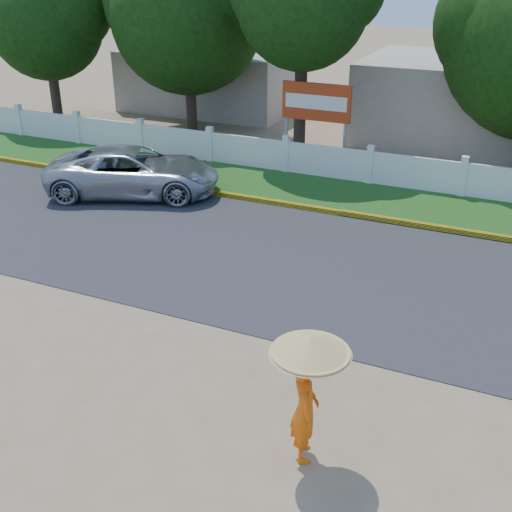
{
  "coord_description": "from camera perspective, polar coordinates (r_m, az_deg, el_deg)",
  "views": [
    {
      "loc": [
        4.97,
        -9.03,
        7.09
      ],
      "look_at": [
        0.0,
        2.0,
        1.3
      ],
      "focal_mm": 45.0,
      "sensor_mm": 36.0,
      "label": 1
    }
  ],
  "objects": [
    {
      "name": "vehicle",
      "position": [
        20.82,
        -10.84,
        7.38
      ],
      "size": [
        5.91,
        4.3,
        1.49
      ],
      "primitive_type": "imported",
      "rotation": [
        0.0,
        0.0,
        1.95
      ],
      "color": "#AFB3B7",
      "rests_on": "ground"
    },
    {
      "name": "building_near",
      "position": [
        27.65,
        20.18,
        12.61
      ],
      "size": [
        10.0,
        6.0,
        3.2
      ],
      "primitive_type": "cube",
      "color": "#B7AD99",
      "rests_on": "ground"
    },
    {
      "name": "grass_verge",
      "position": [
        20.68,
        8.9,
        5.25
      ],
      "size": [
        60.0,
        3.5,
        0.03
      ],
      "primitive_type": "cube",
      "color": "#2D601E",
      "rests_on": "ground"
    },
    {
      "name": "road",
      "position": [
        16.06,
        3.67,
        -0.64
      ],
      "size": [
        60.0,
        7.0,
        0.02
      ],
      "primitive_type": "cube",
      "color": "#38383A",
      "rests_on": "ground"
    },
    {
      "name": "ground",
      "position": [
        12.51,
        -3.81,
        -9.01
      ],
      "size": [
        120.0,
        120.0,
        0.0
      ],
      "primitive_type": "plane",
      "color": "#9E8460",
      "rests_on": "ground"
    },
    {
      "name": "curb",
      "position": [
        19.12,
        7.49,
        3.84
      ],
      "size": [
        40.0,
        0.18,
        0.16
      ],
      "primitive_type": "cube",
      "color": "yellow",
      "rests_on": "ground"
    },
    {
      "name": "tree_row",
      "position": [
        23.72,
        17.3,
        19.28
      ],
      "size": [
        34.77,
        7.48,
        9.05
      ],
      "color": "#473828",
      "rests_on": "ground"
    },
    {
      "name": "billboard",
      "position": [
        23.08,
        5.36,
        13.09
      ],
      "size": [
        2.5,
        0.13,
        2.95
      ],
      "color": "gray",
      "rests_on": "ground"
    },
    {
      "name": "fence",
      "position": [
        21.84,
        10.06,
        7.75
      ],
      "size": [
        40.0,
        0.1,
        1.1
      ],
      "primitive_type": "cube",
      "color": "silver",
      "rests_on": "ground"
    },
    {
      "name": "monk_with_parasol",
      "position": [
        9.55,
        4.6,
        -10.93
      ],
      "size": [
        1.2,
        1.2,
        2.19
      ],
      "color": "#F9630D",
      "rests_on": "ground"
    },
    {
      "name": "building_far",
      "position": [
        32.28,
        -3.92,
        15.37
      ],
      "size": [
        8.0,
        5.0,
        2.8
      ],
      "primitive_type": "cube",
      "color": "#B7AD99",
      "rests_on": "ground"
    }
  ]
}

